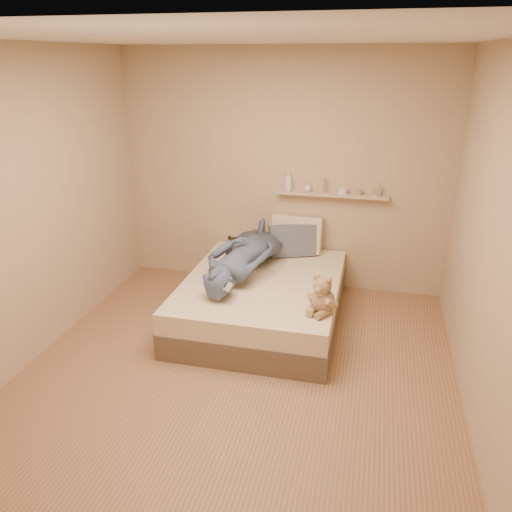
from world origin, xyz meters
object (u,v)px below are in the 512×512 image
(teddy_bear, at_px, (322,297))
(person, at_px, (246,253))
(wall_shelf, at_px, (332,195))
(game_console, at_px, (222,285))
(dark_plush, at_px, (234,250))
(pillow_grey, at_px, (292,240))
(pillow_cream, at_px, (297,234))
(bed, at_px, (263,299))

(teddy_bear, relative_size, person, 0.22)
(person, bearing_deg, wall_shelf, -127.27)
(game_console, bearing_deg, dark_plush, 99.97)
(dark_plush, bearing_deg, teddy_bear, -42.21)
(wall_shelf, bearing_deg, dark_plush, -151.59)
(dark_plush, xyz_separation_m, wall_shelf, (0.96, 0.52, 0.53))
(game_console, height_order, pillow_grey, pillow_grey)
(game_console, xyz_separation_m, teddy_bear, (0.88, 0.02, -0.03))
(teddy_bear, bearing_deg, pillow_cream, 107.60)
(bed, height_order, pillow_grey, pillow_grey)
(game_console, xyz_separation_m, wall_shelf, (0.79, 1.49, 0.48))
(bed, distance_m, pillow_grey, 0.81)
(teddy_bear, relative_size, pillow_grey, 0.71)
(pillow_grey, bearing_deg, person, -125.53)
(pillow_cream, xyz_separation_m, wall_shelf, (0.35, 0.08, 0.45))
(person, relative_size, wall_shelf, 1.35)
(game_console, xyz_separation_m, pillow_grey, (0.41, 1.27, -0.00))
(teddy_bear, xyz_separation_m, dark_plush, (-1.05, 0.95, -0.03))
(bed, height_order, dark_plush, dark_plush)
(teddy_bear, height_order, person, person)
(person, height_order, wall_shelf, wall_shelf)
(person, bearing_deg, game_console, 95.69)
(bed, distance_m, person, 0.50)
(pillow_grey, bearing_deg, teddy_bear, -69.44)
(pillow_grey, height_order, wall_shelf, wall_shelf)
(teddy_bear, height_order, dark_plush, teddy_bear)
(teddy_bear, bearing_deg, dark_plush, 137.79)
(bed, xyz_separation_m, teddy_bear, (0.64, -0.56, 0.37))
(dark_plush, relative_size, pillow_cream, 0.51)
(bed, height_order, teddy_bear, teddy_bear)
(teddy_bear, height_order, pillow_cream, pillow_cream)
(game_console, distance_m, teddy_bear, 0.88)
(person, bearing_deg, dark_plush, -40.84)
(pillow_cream, bearing_deg, game_console, -107.20)
(bed, xyz_separation_m, game_console, (-0.24, -0.58, 0.40))
(bed, height_order, person, person)
(wall_shelf, bearing_deg, pillow_grey, -149.95)
(pillow_grey, distance_m, wall_shelf, 0.65)
(bed, distance_m, wall_shelf, 1.38)
(game_console, xyz_separation_m, dark_plush, (-0.17, 0.97, -0.05))
(game_console, relative_size, dark_plush, 0.76)
(game_console, bearing_deg, teddy_bear, 1.30)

